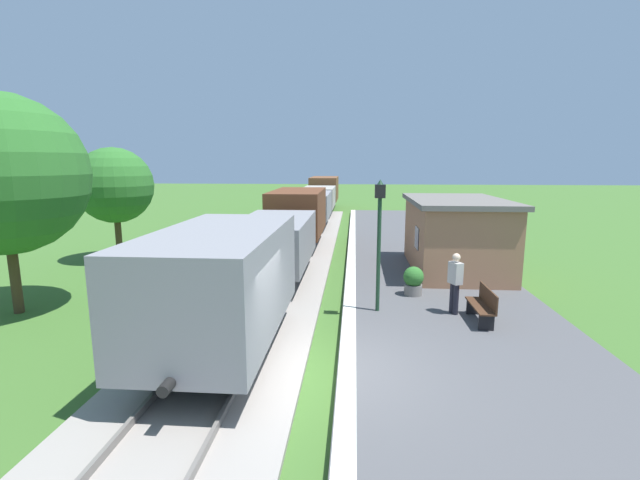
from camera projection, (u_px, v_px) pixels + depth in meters
The scene contains 14 objects.
ground_plane at pixel (327, 381), 8.93m from camera, with size 160.00×160.00×0.00m, color #3D6628.
platform_slab at pixel (489, 381), 8.66m from camera, with size 6.00×60.00×0.25m, color #4C4C4F.
platform_edge_stripe at pixel (347, 370), 8.86m from camera, with size 0.36×60.00×0.01m, color silver.
track_ballast at pixel (213, 374), 9.11m from camera, with size 3.80×60.00×0.12m, color gray.
rail_near at pixel (246, 369), 9.03m from camera, with size 0.07×60.00×0.14m, color slate.
rail_far at pixel (179, 367), 9.14m from camera, with size 0.07×60.00×0.14m, color slate.
freight_train at pixel (305, 211), 25.69m from camera, with size 2.50×39.20×2.72m.
station_hut at pixel (455, 234), 16.92m from camera, with size 3.50×5.80×2.78m.
bench_near_hut at pixel (483, 305), 11.46m from camera, with size 0.42×1.50×0.91m.
person_waiting at pixel (455, 281), 12.03m from camera, with size 0.37×0.44×1.71m.
potted_planter at pixel (413, 280), 13.81m from camera, with size 0.64×0.64×0.92m.
lamp_post_near at pixel (379, 222), 11.97m from camera, with size 0.28×0.28×3.70m.
tree_trackside_mid at pixel (2, 175), 12.29m from camera, with size 4.55×4.55×6.34m.
tree_trackside_far at pixel (114, 186), 19.35m from camera, with size 3.33×3.33×5.05m.
Camera 1 is at (0.50, -8.27, 4.41)m, focal length 24.57 mm.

